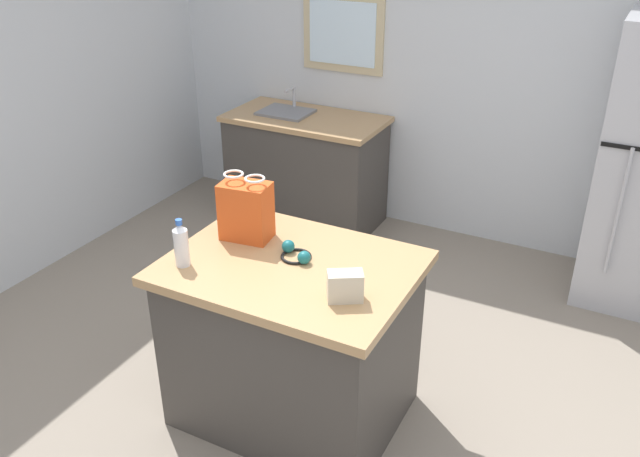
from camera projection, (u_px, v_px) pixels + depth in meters
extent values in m
plane|color=gray|center=(322.00, 423.00, 3.47)|extent=(6.22, 6.22, 0.00)
cube|color=silver|center=(479.00, 67.00, 4.82)|extent=(5.18, 0.10, 2.67)
cube|color=#CCB78C|center=(343.00, 33.00, 5.14)|extent=(0.68, 0.04, 0.60)
cube|color=white|center=(342.00, 33.00, 5.12)|extent=(0.56, 0.02, 0.48)
cube|color=#423D38|center=(293.00, 345.00, 3.37)|extent=(1.09, 0.81, 0.86)
cube|color=tan|center=(291.00, 268.00, 3.16)|extent=(1.17, 0.89, 0.05)
cylinder|color=#B7B7BC|center=(618.00, 213.00, 4.02)|extent=(0.02, 0.02, 0.83)
cube|color=#423D38|center=(306.00, 172.00, 5.43)|extent=(1.20, 0.61, 0.85)
cube|color=tan|center=(306.00, 119.00, 5.22)|extent=(1.24, 0.65, 0.04)
cube|color=slate|center=(286.00, 119.00, 5.31)|extent=(0.40, 0.32, 0.14)
cylinder|color=#B7B7BC|center=(294.00, 98.00, 5.36)|extent=(0.03, 0.03, 0.18)
cylinder|color=#B7B7BC|center=(290.00, 90.00, 5.26)|extent=(0.02, 0.14, 0.02)
cube|color=#DB511E|center=(246.00, 211.00, 3.32)|extent=(0.26, 0.19, 0.30)
torus|color=white|center=(234.00, 174.00, 3.26)|extent=(0.11, 0.11, 0.01)
torus|color=white|center=(255.00, 179.00, 3.21)|extent=(0.11, 0.11, 0.01)
cube|color=beige|center=(345.00, 286.00, 2.84)|extent=(0.17, 0.15, 0.13)
cylinder|color=white|center=(182.00, 248.00, 3.10)|extent=(0.07, 0.07, 0.18)
cone|color=white|center=(179.00, 227.00, 3.05)|extent=(0.06, 0.06, 0.03)
cylinder|color=blue|center=(179.00, 222.00, 3.04)|extent=(0.03, 0.03, 0.02)
torus|color=black|center=(296.00, 256.00, 3.20)|extent=(0.20, 0.20, 0.01)
sphere|color=#19666B|center=(304.00, 257.00, 3.14)|extent=(0.06, 0.06, 0.06)
sphere|color=#19666B|center=(288.00, 246.00, 3.23)|extent=(0.06, 0.06, 0.06)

